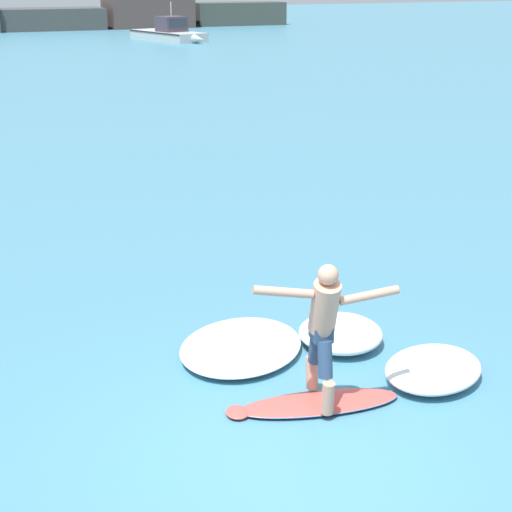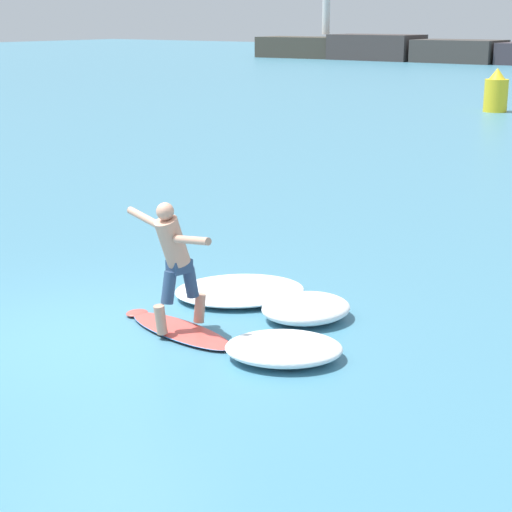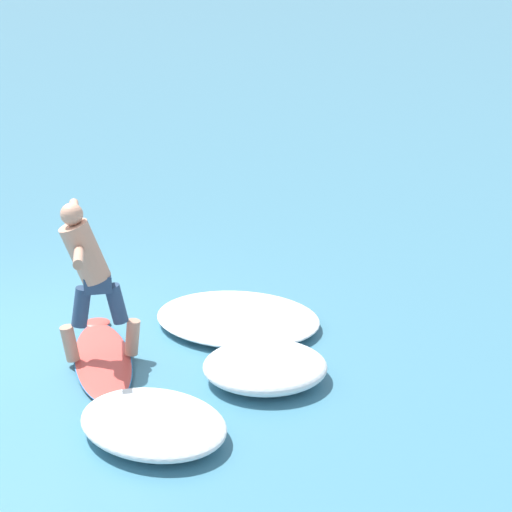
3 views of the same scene
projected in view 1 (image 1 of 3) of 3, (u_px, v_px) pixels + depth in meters
ground_plane at (285, 449)px, 8.22m from camera, size 200.00×200.00×0.00m
surfboard at (316, 403)px, 9.01m from camera, size 1.92×0.84×0.21m
surfer at (323, 322)px, 8.64m from camera, size 1.49×0.78×1.58m
fishing_boat_near_jetty at (170, 33)px, 55.45m from camera, size 3.66×7.33×2.43m
wave_foam_at_tail at (241, 346)px, 10.24m from camera, size 2.24×2.26×0.18m
wave_foam_at_nose at (433, 369)px, 9.58m from camera, size 1.66×1.57×0.26m
wave_foam_beside at (341, 333)px, 10.47m from camera, size 1.40×1.47×0.30m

